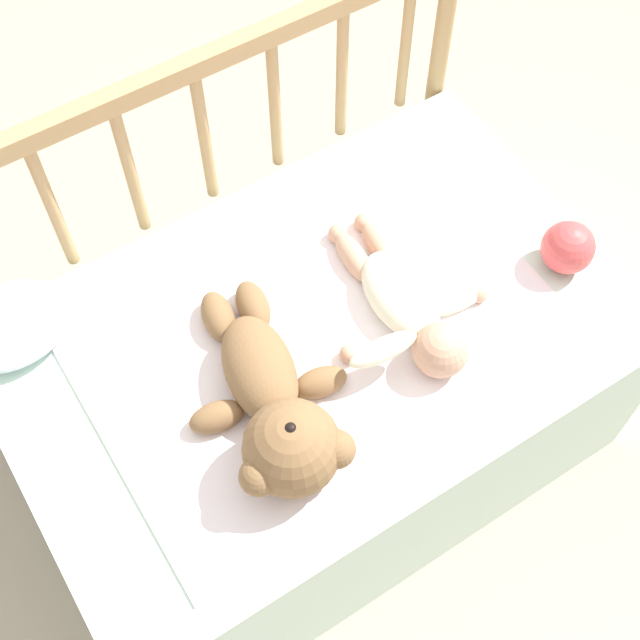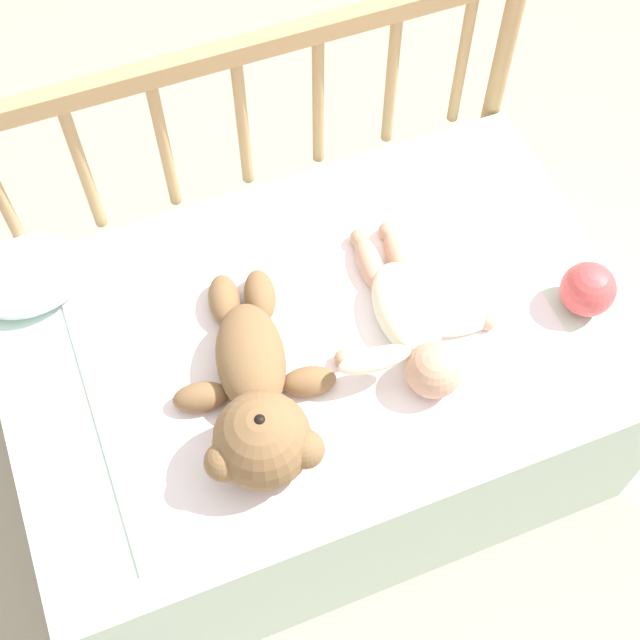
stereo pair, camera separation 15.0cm
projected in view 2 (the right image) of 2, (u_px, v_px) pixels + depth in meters
The scene contains 8 objects.
ground_plane at pixel (319, 440), 1.96m from camera, with size 12.00×12.00×0.00m, color tan.
crib_mattress at pixel (318, 393), 1.76m from camera, with size 1.10×0.70×0.47m.
crib_rail at pixel (245, 146), 1.65m from camera, with size 1.10×0.04×0.81m.
blanket at pixel (326, 346), 1.54m from camera, with size 0.81×0.54×0.01m.
teddy_bear at pixel (257, 400), 1.42m from camera, with size 0.28×0.43×0.16m.
baby at pixel (411, 319), 1.53m from camera, with size 0.32×0.38×0.10m.
small_pillow at pixel (26, 276), 1.58m from camera, with size 0.21×0.18×0.06m.
toy_ball at pixel (588, 289), 1.55m from camera, with size 0.10×0.10×0.10m.
Camera 2 is at (-0.28, -0.73, 1.82)m, focal length 50.00 mm.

